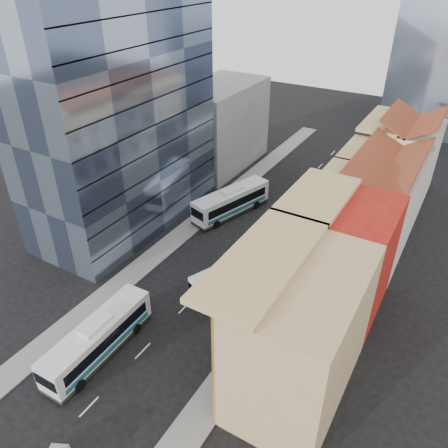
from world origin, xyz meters
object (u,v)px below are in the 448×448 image
Objects in this scene: bus_right at (233,275)px; sedan_left at (72,348)px; shophouse_tan at (302,335)px; bus_left_far at (231,201)px; office_tower at (117,116)px; bus_left_near at (98,338)px.

bus_right reaches higher than sedan_left.
bus_left_far is at bearing 130.71° from shophouse_tan.
sedan_left is at bearing -73.30° from bus_left_far.
bus_left_near is at bearing -55.79° from office_tower.
bus_left_far is at bearing 143.79° from bus_right.
bus_left_far reaches higher than bus_left_near.
office_tower is at bearing 155.70° from shophouse_tan.
shophouse_tan is 35.19m from office_tower.
bus_left_near reaches higher than sedan_left.
sedan_left is at bearing -158.62° from shophouse_tan.
office_tower is at bearing -171.89° from bus_right.
office_tower is at bearing -126.32° from bus_left_far.
bus_right is at bearing -42.86° from bus_left_far.
office_tower reaches higher than bus_left_far.
bus_right is 2.40× the size of sedan_left.
office_tower is 27.63m from bus_left_near.
sedan_left is (-19.50, -7.64, -5.26)m from shophouse_tan.
office_tower is at bearing 123.30° from bus_left_near.
sedan_left is at bearing -62.01° from office_tower.
shophouse_tan reaches higher than bus_left_near.
sedan_left is at bearing -146.72° from bus_left_near.
office_tower is 2.45× the size of bus_left_near.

